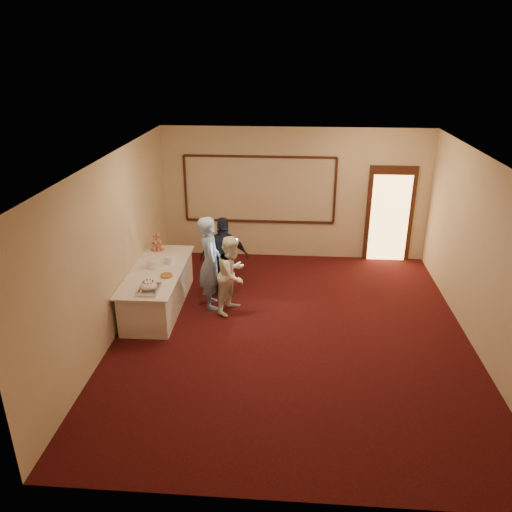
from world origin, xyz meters
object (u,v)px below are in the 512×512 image
at_px(pavlova_tray, 149,287).
at_px(plate_stack_b, 170,260).
at_px(cupcake_stand, 157,243).
at_px(man, 210,263).
at_px(tart, 166,276).
at_px(plate_stack_a, 152,264).
at_px(guest, 224,257).
at_px(buffet_table, 158,288).
at_px(woman, 232,274).

relative_size(pavlova_tray, plate_stack_b, 2.77).
relative_size(cupcake_stand, man, 0.22).
relative_size(cupcake_stand, tart, 1.61).
height_order(cupcake_stand, plate_stack_a, cupcake_stand).
bearing_deg(plate_stack_a, cupcake_stand, 99.32).
xyz_separation_m(plate_stack_a, tart, (0.35, -0.37, -0.06)).
relative_size(plate_stack_a, guest, 0.12).
bearing_deg(guest, plate_stack_b, 13.30).
bearing_deg(pavlova_tray, man, 48.25).
height_order(buffet_table, cupcake_stand, cupcake_stand).
height_order(plate_stack_a, woman, woman).
xyz_separation_m(buffet_table, cupcake_stand, (-0.24, 0.97, 0.52)).
relative_size(pavlova_tray, plate_stack_a, 2.52).
xyz_separation_m(cupcake_stand, plate_stack_a, (0.15, -0.92, -0.06)).
xyz_separation_m(pavlova_tray, man, (0.89, 0.99, 0.05)).
bearing_deg(cupcake_stand, man, -35.12).
relative_size(pavlova_tray, tart, 1.99).
bearing_deg(plate_stack_b, plate_stack_a, -139.32).
bearing_deg(pavlova_tray, tart, 74.07).
relative_size(buffet_table, tart, 10.07).
xyz_separation_m(pavlova_tray, cupcake_stand, (-0.34, 1.86, 0.07)).
height_order(pavlova_tray, man, man).
relative_size(pavlova_tray, man, 0.27).
height_order(buffet_table, guest, guest).
bearing_deg(woman, plate_stack_b, 97.88).
height_order(cupcake_stand, man, man).
bearing_deg(woman, man, 93.69).
height_order(pavlova_tray, guest, guest).
height_order(buffet_table, plate_stack_b, plate_stack_b).
bearing_deg(plate_stack_a, guest, 24.06).
height_order(plate_stack_b, tart, plate_stack_b).
bearing_deg(buffet_table, cupcake_stand, 104.04).
xyz_separation_m(buffet_table, guest, (1.18, 0.62, 0.42)).
distance_m(pavlova_tray, man, 1.33).
height_order(buffet_table, woman, woman).
bearing_deg(guest, pavlova_tray, 49.24).
bearing_deg(cupcake_stand, plate_stack_b, -57.92).
distance_m(buffet_table, woman, 1.45).
relative_size(pavlova_tray, cupcake_stand, 1.23).
height_order(tart, man, man).
bearing_deg(woman, tart, 126.45).
bearing_deg(plate_stack_a, tart, -46.34).
distance_m(tart, man, 0.85).
bearing_deg(cupcake_stand, buffet_table, -75.96).
height_order(pavlova_tray, woman, woman).
xyz_separation_m(pavlova_tray, guest, (1.08, 1.50, -0.04)).
relative_size(buffet_table, man, 1.39).
relative_size(cupcake_stand, plate_stack_b, 2.25).
xyz_separation_m(plate_stack_b, woman, (1.23, -0.33, -0.11)).
height_order(plate_stack_a, tart, plate_stack_a).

